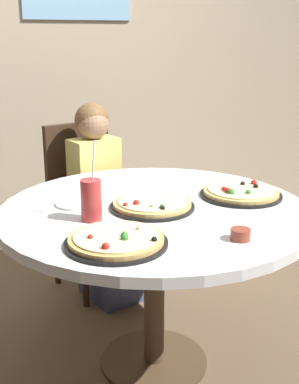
% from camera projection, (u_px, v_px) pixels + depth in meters
% --- Properties ---
extents(ground_plane, '(8.00, 8.00, 0.00)m').
position_uv_depth(ground_plane, '(154.00, 362.00, 2.31)').
color(ground_plane, brown).
extents(wall_with_window, '(5.20, 0.14, 2.90)m').
position_uv_depth(wall_with_window, '(49.00, 31.00, 3.34)').
color(wall_with_window, tan).
rests_on(wall_with_window, ground_plane).
extents(dining_table, '(1.28, 1.28, 0.75)m').
position_uv_depth(dining_table, '(154.00, 227.00, 2.11)').
color(dining_table, white).
rests_on(dining_table, ground_plane).
extents(chair_wooden, '(0.48, 0.48, 0.95)m').
position_uv_depth(chair_wooden, '(86.00, 197.00, 2.93)').
color(chair_wooden, '#382619').
rests_on(chair_wooden, ground_plane).
extents(diner_child, '(0.33, 0.43, 1.08)m').
position_uv_depth(diner_child, '(103.00, 213.00, 2.80)').
color(diner_child, '#3F4766').
rests_on(diner_child, ground_plane).
extents(pizza_veggie, '(0.35, 0.35, 0.05)m').
position_uv_depth(pizza_veggie, '(152.00, 204.00, 2.07)').
color(pizza_veggie, black).
rests_on(pizza_veggie, dining_table).
extents(pizza_cheese, '(0.36, 0.36, 0.05)m').
position_uv_depth(pizza_cheese, '(241.00, 193.00, 2.22)').
color(pizza_cheese, black).
rests_on(pizza_cheese, dining_table).
extents(pizza_pepperoni, '(0.35, 0.35, 0.05)m').
position_uv_depth(pizza_pepperoni, '(116.00, 240.00, 1.70)').
color(pizza_pepperoni, black).
rests_on(pizza_pepperoni, dining_table).
extents(soda_cup, '(0.08, 0.08, 0.31)m').
position_uv_depth(soda_cup, '(91.00, 200.00, 1.91)').
color(soda_cup, '#B73333').
rests_on(soda_cup, dining_table).
extents(sauce_bowl, '(0.07, 0.07, 0.04)m').
position_uv_depth(sauce_bowl, '(240.00, 234.00, 1.75)').
color(sauce_bowl, brown).
rests_on(sauce_bowl, dining_table).
extents(plate_small, '(0.18, 0.18, 0.01)m').
position_uv_depth(plate_small, '(77.00, 203.00, 2.11)').
color(plate_small, white).
rests_on(plate_small, dining_table).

